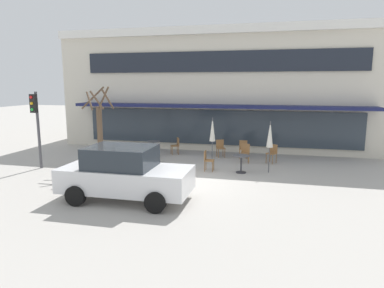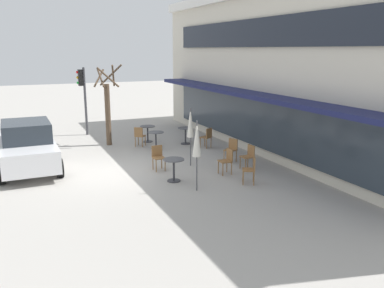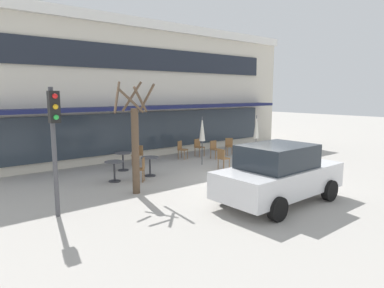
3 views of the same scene
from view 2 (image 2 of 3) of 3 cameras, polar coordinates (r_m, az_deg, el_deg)
The scene contains 18 objects.
ground_plane at distance 14.75m, azimuth -10.93°, elevation -3.92°, with size 80.00×80.00×0.00m, color #ADA8A0.
building_facade at distance 18.99m, azimuth 19.72°, elevation 9.79°, with size 18.91×9.10×6.81m.
cafe_table_near_wall at distance 13.40m, azimuth -2.58°, elevation -3.13°, with size 0.70×0.70×0.76m.
cafe_table_streetside at distance 18.66m, azimuth -0.93°, elevation 1.55°, with size 0.70×0.70×0.76m.
cafe_table_by_tree at distance 17.81m, azimuth -5.09°, elevation 0.93°, with size 0.70×0.70×0.76m.
cafe_table_mid_patio at distance 19.21m, azimuth -6.25°, elevation 1.81°, with size 0.70×0.70×0.76m.
patio_umbrella_green_folded at distance 12.23m, azimuth 0.69°, elevation 0.67°, with size 0.28×0.28×2.20m.
patio_umbrella_cream_folded at distance 14.95m, azimuth -0.21°, elevation 2.97°, with size 0.28×0.28×2.20m.
cafe_chair_0 at distance 13.28m, azimuth 8.29°, elevation -3.37°, with size 0.55×0.55×0.89m.
cafe_chair_1 at distance 14.69m, azimuth -4.79°, elevation -1.66°, with size 0.41×0.41×0.89m.
cafe_chair_2 at distance 17.95m, azimuth 2.13°, elevation 1.10°, with size 0.54×0.54×0.89m.
cafe_chair_3 at distance 14.88m, azimuth 7.96°, elevation -1.56°, with size 0.43×0.43×0.89m.
cafe_chair_4 at distance 14.22m, azimuth 4.93°, elevation -2.17°, with size 0.40×0.40×0.89m.
cafe_chair_5 at distance 18.33m, azimuth -7.38°, elevation 1.26°, with size 0.56×0.56×0.89m.
cafe_chair_6 at distance 15.82m, azimuth 5.57°, elevation -0.61°, with size 0.53×0.53×0.89m.
parked_sedan at distance 15.69m, azimuth -22.07°, elevation -0.30°, with size 4.22×2.05×1.76m.
street_tree at distance 18.69m, azimuth -11.75°, elevation 4.99°, with size 1.30×1.37×3.62m.
traffic_light_pole at distance 21.14m, azimuth -15.09°, elevation 7.35°, with size 0.26×0.44×3.40m.
Camera 2 is at (13.78, -3.07, 4.28)m, focal length 38.00 mm.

